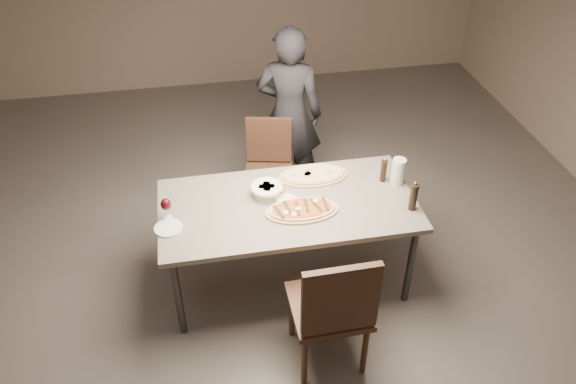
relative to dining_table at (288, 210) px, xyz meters
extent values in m
plane|color=#58524C|center=(0.00, 0.00, -0.69)|extent=(7.00, 7.00, 0.00)
cube|color=slate|center=(0.00, 0.00, 0.04)|extent=(1.80, 0.90, 0.04)
cylinder|color=#333335|center=(-0.82, -0.37, -0.34)|extent=(0.05, 0.05, 0.71)
cylinder|color=#333335|center=(0.82, -0.37, -0.34)|extent=(0.05, 0.05, 0.71)
cylinder|color=#333335|center=(-0.82, 0.37, -0.34)|extent=(0.05, 0.05, 0.71)
cylinder|color=#333335|center=(0.82, 0.37, -0.34)|extent=(0.05, 0.05, 0.71)
ellipsoid|color=white|center=(0.01, -0.17, 0.10)|extent=(0.04, 0.04, 0.01)
ellipsoid|color=white|center=(0.05, -0.11, 0.10)|extent=(0.04, 0.04, 0.01)
ellipsoid|color=white|center=(0.18, -0.05, 0.10)|extent=(0.04, 0.04, 0.01)
ellipsoid|color=white|center=(-0.04, -0.14, 0.10)|extent=(0.04, 0.04, 0.01)
cube|color=#253616|center=(-0.09, -0.12, 0.09)|extent=(0.06, 0.15, 0.01)
cube|color=#253616|center=(-0.02, -0.09, 0.09)|extent=(0.04, 0.15, 0.01)
cube|color=#253616|center=(0.05, -0.11, 0.09)|extent=(0.03, 0.15, 0.01)
cube|color=#253616|center=(0.11, -0.09, 0.09)|extent=(0.03, 0.15, 0.01)
cube|color=#253616|center=(0.18, -0.10, 0.09)|extent=(0.06, 0.15, 0.01)
cube|color=#253616|center=(0.25, -0.10, 0.09)|extent=(0.02, 0.15, 0.01)
cylinder|color=#D78888|center=(0.37, 0.27, 0.09)|extent=(0.06, 0.06, 0.00)
cylinder|color=#D78888|center=(0.11, 0.29, 0.09)|extent=(0.06, 0.06, 0.00)
cylinder|color=#D78888|center=(0.20, 0.28, 0.09)|extent=(0.06, 0.06, 0.00)
cylinder|color=#D78888|center=(0.22, 0.32, 0.09)|extent=(0.06, 0.06, 0.00)
cylinder|color=#D78888|center=(0.20, 0.27, 0.09)|extent=(0.06, 0.06, 0.00)
cylinder|color=beige|center=(-0.13, 0.12, 0.10)|extent=(0.20, 0.20, 0.08)
torus|color=beige|center=(-0.13, 0.12, 0.12)|extent=(0.23, 0.23, 0.04)
cube|color=#9B6E3E|center=(-0.10, 0.12, 0.11)|extent=(0.08, 0.07, 0.04)
cube|color=#9B6E3E|center=(-0.13, 0.15, 0.11)|extent=(0.07, 0.08, 0.04)
cube|color=#9B6E3E|center=(-0.16, 0.12, 0.11)|extent=(0.08, 0.07, 0.04)
cube|color=#9B6E3E|center=(-0.13, 0.10, 0.11)|extent=(0.07, 0.08, 0.04)
cylinder|color=white|center=(-0.01, 0.03, 0.07)|extent=(0.14, 0.14, 0.02)
cylinder|color=#A39F3C|center=(-0.01, 0.03, 0.07)|extent=(0.10, 0.10, 0.00)
cylinder|color=black|center=(0.83, -0.22, 0.15)|extent=(0.05, 0.05, 0.19)
cylinder|color=black|center=(0.83, -0.22, 0.26)|extent=(0.06, 0.06, 0.02)
sphere|color=gold|center=(0.83, -0.22, 0.28)|extent=(0.02, 0.02, 0.02)
cylinder|color=black|center=(0.74, 0.14, 0.14)|extent=(0.04, 0.04, 0.16)
cylinder|color=black|center=(0.74, 0.14, 0.22)|extent=(0.05, 0.05, 0.02)
sphere|color=gold|center=(0.74, 0.14, 0.24)|extent=(0.02, 0.02, 0.02)
cylinder|color=silver|center=(0.83, 0.09, 0.16)|extent=(0.10, 0.10, 0.21)
cylinder|color=silver|center=(-0.83, -0.01, 0.06)|extent=(0.06, 0.06, 0.01)
cylinder|color=silver|center=(-0.83, -0.01, 0.10)|extent=(0.01, 0.01, 0.08)
ellipsoid|color=#3F090F|center=(-0.83, -0.01, 0.17)|extent=(0.07, 0.07, 0.09)
cylinder|color=white|center=(-0.83, -0.12, 0.06)|extent=(0.19, 0.19, 0.01)
cube|color=#40271B|center=(0.13, -0.73, -0.22)|extent=(0.49, 0.49, 0.04)
cylinder|color=#40271B|center=(-0.07, -0.93, -0.47)|extent=(0.04, 0.04, 0.45)
cylinder|color=#40271B|center=(0.32, -0.92, -0.47)|extent=(0.04, 0.04, 0.45)
cylinder|color=#40271B|center=(-0.07, -0.54, -0.47)|extent=(0.04, 0.04, 0.45)
cylinder|color=#40271B|center=(0.32, -0.53, -0.47)|extent=(0.04, 0.04, 0.45)
cube|color=#40271B|center=(0.13, -0.95, 0.07)|extent=(0.46, 0.05, 0.50)
cube|color=#40271B|center=(-0.01, 0.84, -0.30)|extent=(0.48, 0.48, 0.04)
cylinder|color=#40271B|center=(0.18, 0.97, -0.50)|extent=(0.03, 0.03, 0.38)
cylinder|color=#40271B|center=(-0.14, 1.04, -0.50)|extent=(0.03, 0.03, 0.38)
cylinder|color=#40271B|center=(0.11, 0.64, -0.50)|extent=(0.03, 0.03, 0.38)
cylinder|color=#40271B|center=(-0.21, 0.72, -0.50)|extent=(0.03, 0.03, 0.38)
cube|color=#40271B|center=(0.03, 1.02, -0.05)|extent=(0.38, 0.12, 0.42)
imported|color=black|center=(0.23, 1.18, 0.09)|extent=(0.67, 0.55, 1.57)
camera|label=1|loc=(-0.57, -3.02, 2.51)|focal=35.00mm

